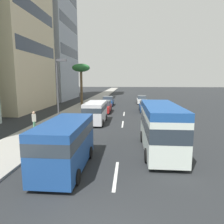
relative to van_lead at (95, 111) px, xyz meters
name	(u,v)px	position (x,y,z in m)	size (l,w,h in m)	color
ground_plane	(125,107)	(14.23, -3.00, -1.33)	(198.00, 198.00, 0.00)	#26282B
sidewalk_right	(85,106)	(14.23, 4.30, -1.25)	(162.00, 3.92, 0.15)	#9E9B93
lane_stripe_near	(116,175)	(-12.14, -3.00, -1.32)	(3.20, 0.16, 0.01)	silver
lane_stripe_mid	(123,124)	(-0.33, -3.00, -1.32)	(3.20, 0.16, 0.01)	silver
lane_stripe_far	(124,114)	(6.37, -3.00, -1.32)	(3.20, 0.16, 0.01)	silver
van_lead	(95,111)	(0.00, 0.00, 0.00)	(5.02, 2.13, 2.32)	silver
car_second	(104,107)	(7.55, -0.06, -0.52)	(4.46, 1.94, 1.72)	#A51E1E
car_third	(142,100)	(18.95, -6.23, -0.57)	(4.35, 1.89, 1.60)	white
van_fourth	(65,142)	(-11.61, -0.29, 0.15)	(5.24, 2.19, 2.59)	#1E478C
car_fifth	(146,107)	(8.63, -6.22, -0.56)	(4.40, 1.93, 1.62)	#1E478C
car_sixth	(108,101)	(15.46, 0.17, -0.53)	(4.10, 1.95, 1.69)	#1E478C
minibus_seventh	(160,126)	(-8.44, -5.71, 0.39)	(6.82, 2.28, 3.13)	silver
pedestrian_near_lamp	(34,120)	(-4.43, 4.88, -0.18)	(0.37, 0.39, 1.79)	#4C8C66
palm_tree	(81,69)	(15.46, 5.13, 5.30)	(3.23, 3.23, 7.47)	brown
street_lamp	(59,86)	(-3.95, 2.63, 2.82)	(0.24, 0.97, 6.43)	#4C4C51
office_tower_far	(43,3)	(26.80, 16.31, 20.87)	(15.12, 12.10, 44.40)	#99A3B2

